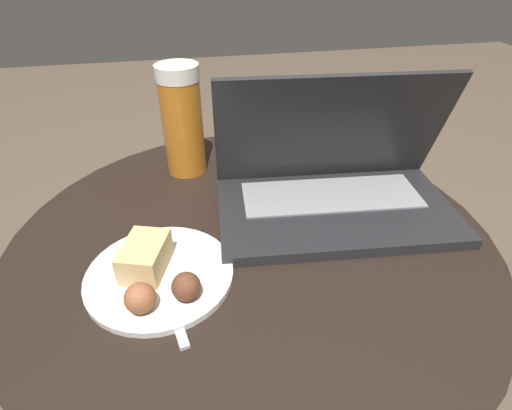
% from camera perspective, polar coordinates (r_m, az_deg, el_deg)
% --- Properties ---
extents(ground_plane, '(6.00, 6.00, 0.00)m').
position_cam_1_polar(ground_plane, '(1.01, -0.41, -26.74)').
color(ground_plane, brown).
extents(table, '(0.74, 0.74, 0.50)m').
position_cam_1_polar(table, '(0.70, -0.55, -11.39)').
color(table, '#515156').
rests_on(table, ground_plane).
extents(napkin, '(0.16, 0.11, 0.00)m').
position_cam_1_polar(napkin, '(0.57, -14.06, -9.75)').
color(napkin, white).
rests_on(napkin, table).
extents(laptop, '(0.40, 0.25, 0.22)m').
position_cam_1_polar(laptop, '(0.67, 11.05, 3.02)').
color(laptop, '#232326').
rests_on(laptop, table).
extents(beer_glass, '(0.08, 0.08, 0.20)m').
position_cam_1_polar(beer_glass, '(0.76, -10.49, 11.76)').
color(beer_glass, '#C6701E').
rests_on(beer_glass, table).
extents(snack_plate, '(0.20, 0.20, 0.05)m').
position_cam_1_polar(snack_plate, '(0.55, -14.06, -9.34)').
color(snack_plate, silver).
rests_on(snack_plate, table).
extents(fork, '(0.05, 0.16, 0.01)m').
position_cam_1_polar(fork, '(0.54, -12.58, -11.81)').
color(fork, '#B2B2B7').
rests_on(fork, table).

